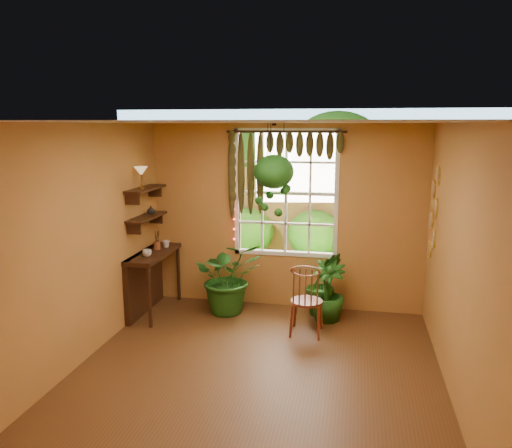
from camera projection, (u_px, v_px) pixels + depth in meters
The scene contains 23 objects.
floor at pixel (254, 377), 5.38m from camera, with size 4.50×4.50×0.00m, color #593519.
ceiling at pixel (254, 122), 4.85m from camera, with size 4.50×4.50×0.00m, color silver.
wall_back at pixel (285, 217), 7.28m from camera, with size 4.00×4.00×0.00m, color #BD7840.
wall_left at pixel (77, 247), 5.51m from camera, with size 4.50×4.50×0.00m, color #BD7840.
wall_right at pixel (461, 267), 4.72m from camera, with size 4.50×4.50×0.00m, color #BD7840.
window at pixel (286, 193), 7.24m from camera, with size 1.52×0.10×1.86m.
valance_vine at pixel (279, 154), 7.03m from camera, with size 1.70×0.12×1.10m.
string_lights at pixel (234, 189), 7.29m from camera, with size 0.03×0.03×1.54m, color #FF2633, non-canonical shape.
wall_plates at pixel (433, 214), 6.41m from camera, with size 0.04×0.32×1.10m, color beige, non-canonical shape.
counter_ledge at pixel (147, 275), 7.18m from camera, with size 0.40×1.20×0.90m.
shelf_lower at pixel (147, 217), 7.01m from camera, with size 0.25×0.90×0.04m, color #33170E.
shelf_upper at pixel (146, 189), 6.93m from camera, with size 0.25×0.90×0.04m, color #33170E.
backyard at pixel (324, 185), 11.69m from camera, with size 14.00×10.00×12.00m.
windsor_chair at pixel (306, 311), 6.43m from camera, with size 0.42×0.45×1.11m.
potted_plant_left at pixel (229, 277), 7.16m from camera, with size 0.96×0.83×1.07m, color #174412.
potted_plant_mid at pixel (324, 284), 7.07m from camera, with size 0.51×0.41×0.92m, color #174412.
potted_plant_right at pixel (327, 291), 6.87m from camera, with size 0.48×0.48×0.85m, color #174412.
hanging_basket at pixel (274, 177), 6.87m from camera, with size 0.55×0.55×1.27m.
cup_a at pixel (147, 253), 6.83m from camera, with size 0.12×0.12×0.10m, color silver.
cup_b at pixel (166, 244), 7.35m from camera, with size 0.11×0.11×0.10m, color beige.
brush_jar at pixel (157, 240), 7.20m from camera, with size 0.10×0.10×0.35m.
shelf_vase at pixel (151, 210), 7.13m from camera, with size 0.11×0.11×0.12m, color #B2AD99.
tiffany_lamp at pixel (141, 172), 6.73m from camera, with size 0.18×0.18×0.31m.
Camera 1 is at (1.01, -4.85, 2.67)m, focal length 35.00 mm.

